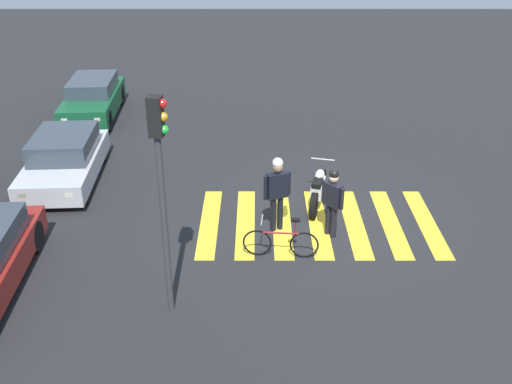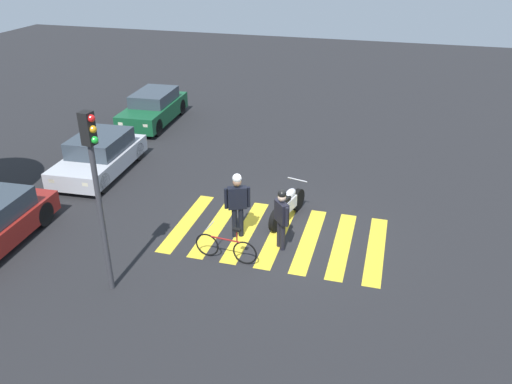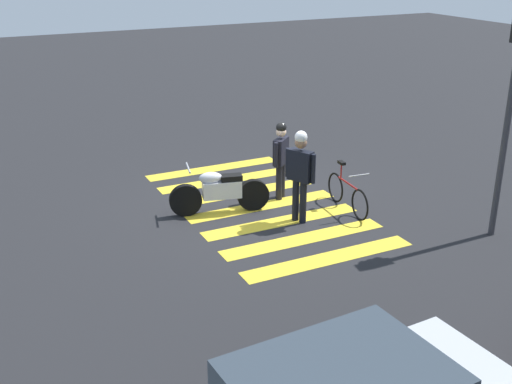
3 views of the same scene
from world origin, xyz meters
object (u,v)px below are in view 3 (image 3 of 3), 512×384
police_motorcycle (220,192)px  officer_on_foot (300,169)px  officer_by_motorcycle (281,155)px  traffic_light_pole (512,85)px  leaning_bicycle (347,194)px

police_motorcycle → officer_on_foot: size_ratio=1.09×
officer_by_motorcycle → traffic_light_pole: 4.82m
leaning_bicycle → officer_on_foot: officer_on_foot is taller
officer_by_motorcycle → traffic_light_pole: traffic_light_pole is taller
leaning_bicycle → traffic_light_pole: traffic_light_pole is taller
police_motorcycle → leaning_bicycle: 2.66m
police_motorcycle → traffic_light_pole: traffic_light_pole is taller
officer_on_foot → officer_by_motorcycle: bearing=-101.4°
police_motorcycle → leaning_bicycle: size_ratio=1.21×
police_motorcycle → traffic_light_pole: 5.93m
leaning_bicycle → traffic_light_pole: bearing=130.0°
officer_by_motorcycle → traffic_light_pole: bearing=129.0°
police_motorcycle → traffic_light_pole: bearing=142.7°
police_motorcycle → leaning_bicycle: bearing=156.6°
police_motorcycle → leaning_bicycle: police_motorcycle is taller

